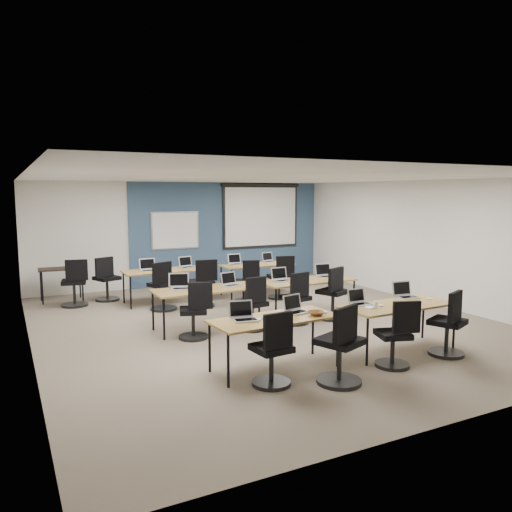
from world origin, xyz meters
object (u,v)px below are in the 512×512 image
spare_chair_a (107,283)px  laptop_9 (187,265)px  whiteboard (175,231)px  training_table_mid_left (206,291)px  laptop_4 (181,285)px  task_chair_1 (341,351)px  task_chair_6 (296,303)px  task_chair_7 (333,298)px  task_chair_10 (247,285)px  laptop_1 (295,308)px  task_chair_0 (273,355)px  utility_table (61,272)px  laptop_8 (148,268)px  training_table_back_right (257,266)px  task_chair_5 (253,308)px  task_chair_2 (396,340)px  task_chair_11 (281,281)px  training_table_front_left (275,321)px  spare_chair_b (75,287)px  laptop_11 (269,259)px  training_table_back_left (167,272)px  laptop_0 (243,315)px  task_chair_8 (163,290)px  laptop_7 (325,274)px  laptop_6 (281,278)px  laptop_5 (230,282)px  laptop_3 (405,294)px  task_chair_9 (203,287)px  laptop_2 (359,300)px  laptop_10 (236,262)px  task_chair_4 (195,315)px  training_table_front_right (398,307)px  projector_screen (261,212)px  task_chair_3 (449,329)px

spare_chair_a → laptop_9: bearing=-42.0°
whiteboard → training_table_mid_left: bearing=-100.8°
laptop_4 → task_chair_1: bearing=-55.0°
task_chair_6 → spare_chair_a: (-2.75, 3.65, 0.01)m
task_chair_7 → task_chair_10: bearing=88.4°
laptop_1 → task_chair_6: task_chair_6 is taller
task_chair_0 → utility_table: task_chair_0 is taller
task_chair_7 → laptop_8: bearing=110.9°
training_table_back_right → task_chair_5: task_chair_5 is taller
task_chair_2 → laptop_4: 3.87m
task_chair_2 → task_chair_7: (0.79, 2.57, 0.03)m
task_chair_0 → task_chair_5: task_chair_0 is taller
task_chair_1 → task_chair_5: task_chair_1 is taller
laptop_4 → task_chair_11: 3.22m
training_table_front_left → spare_chair_b: bearing=106.4°
task_chair_7 → spare_chair_a: bearing=112.0°
task_chair_2 → laptop_11: bearing=97.7°
task_chair_0 → laptop_11: (2.89, 5.45, 0.38)m
training_table_back_left → utility_table: size_ratio=1.97×
task_chair_1 → spare_chair_a: bearing=83.9°
whiteboard → task_chair_7: (1.58, -4.77, -1.02)m
laptop_0 → task_chair_8: task_chair_8 is taller
laptop_7 → laptop_6: bearing=-173.5°
task_chair_10 → spare_chair_a: spare_chair_a is taller
laptop_5 → training_table_back_left: bearing=88.2°
training_table_back_left → laptop_3: bearing=-59.9°
laptop_6 → task_chair_9: size_ratio=0.32×
utility_table → spare_chair_a: bearing=-24.0°
training_table_mid_left → task_chair_11: bearing=34.0°
task_chair_5 → laptop_7: 2.05m
task_chair_8 → laptop_2: bearing=-84.3°
task_chair_2 → spare_chair_b: 6.93m
training_table_mid_left → task_chair_0: (-0.25, -2.90, -0.28)m
task_chair_9 → laptop_10: bearing=45.3°
task_chair_5 → spare_chair_b: bearing=119.6°
training_table_back_left → laptop_8: bearing=174.5°
laptop_1 → utility_table: 6.41m
task_chair_0 → laptop_5: 3.08m
task_chair_4 → task_chair_8: 2.24m
training_table_front_right → laptop_11: (0.49, 5.06, 0.10)m
task_chair_6 → task_chair_4: bearing=172.2°
projector_screen → laptop_7: size_ratio=6.94×
task_chair_3 → laptop_9: bearing=88.1°
task_chair_5 → utility_table: size_ratio=1.02×
training_table_front_right → laptop_3: bearing=34.7°
task_chair_5 → task_chair_9: (-0.14, 2.11, 0.03)m
task_chair_9 → laptop_9: bearing=99.8°
task_chair_11 → laptop_11: bearing=89.5°
laptop_7 → laptop_10: (-0.89, 2.42, -0.00)m
laptop_8 → laptop_1: bearing=-80.3°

